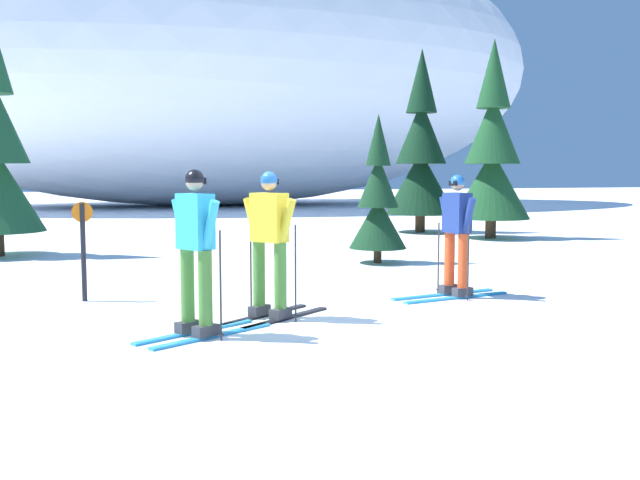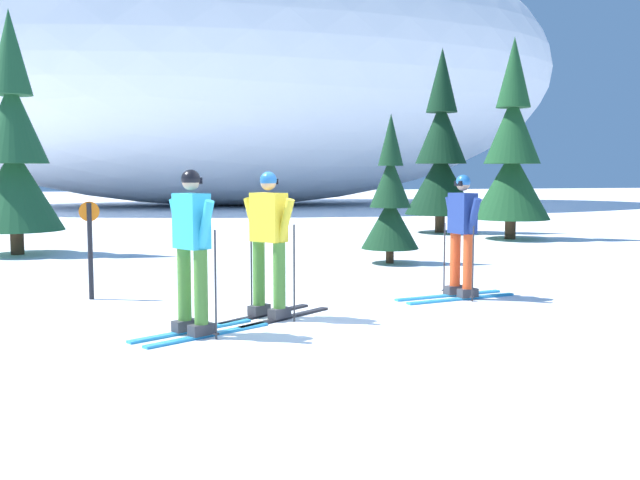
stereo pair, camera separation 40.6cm
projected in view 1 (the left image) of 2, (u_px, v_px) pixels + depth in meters
The scene contains 9 objects.
ground_plane at pixel (346, 325), 8.55m from camera, with size 120.00×120.00×0.00m, color white.
skier_navy_jacket at pixel (456, 234), 10.39m from camera, with size 1.84×0.79×1.75m.
skier_cyan_jacket at pixel (196, 250), 7.85m from camera, with size 1.60×1.19×1.82m.
skier_yellow_jacket at pixel (270, 242), 8.80m from camera, with size 1.53×1.32×1.80m.
pine_tree_center_left at pixel (378, 201), 14.20m from camera, with size 1.12×1.12×2.91m.
pine_tree_center_right at pixel (421, 156), 21.36m from camera, with size 2.07×2.07×5.36m.
pine_tree_far_right at pixel (492, 156), 19.39m from camera, with size 2.05×2.05×5.30m.
snow_ridge_background at pixel (200, 61), 37.47m from camera, with size 36.33×18.16×14.90m, color white.
trail_marker_post at pixel (83, 245), 10.03m from camera, with size 0.28×0.07×1.38m.
Camera 1 is at (-2.70, -7.98, 1.80)m, focal length 40.83 mm.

